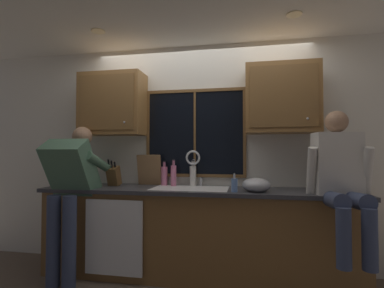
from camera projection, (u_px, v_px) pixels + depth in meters
The scene contains 25 objects.
back_wall at pixel (201, 154), 3.35m from camera, with size 5.60×0.12×2.55m, color silver.
ceiling_downlight_left at pixel (98, 31), 2.92m from camera, with size 0.14×0.14×0.01m, color #FFEAB2.
ceiling_downlight_right at pixel (294, 15), 2.56m from camera, with size 0.14×0.14×0.01m, color #FFEAB2.
window_glass at pixel (195, 133), 3.30m from camera, with size 1.10×0.02×0.95m, color black.
window_frame_top at pixel (195, 91), 3.31m from camera, with size 1.17×0.02×0.04m, color brown.
window_frame_bottom at pixel (195, 175), 3.28m from camera, with size 1.17×0.02×0.04m, color brown.
window_frame_left at pixel (148, 133), 3.40m from camera, with size 0.04×0.02×0.95m, color brown.
window_frame_right at pixel (245, 132), 3.19m from camera, with size 0.04×0.02×0.95m, color brown.
window_mullion_center at pixel (195, 133), 3.29m from camera, with size 0.02×0.02×0.95m, color brown.
lower_cabinet_run at pixel (195, 234), 2.98m from camera, with size 3.20×0.58×0.88m, color brown.
countertop at pixel (195, 190), 2.98m from camera, with size 3.26×0.62×0.04m, color #38383D.
dishwasher_front at pixel (114, 237), 2.81m from camera, with size 0.60×0.02×0.74m, color white.
upper_cabinet_left at pixel (113, 105), 3.33m from camera, with size 0.74×0.36×0.72m.
upper_cabinet_right at pixel (281, 99), 2.98m from camera, with size 0.74×0.36×0.72m.
sink at pixel (190, 198), 3.00m from camera, with size 0.80×0.46×0.21m.
faucet at pixel (194, 164), 3.18m from camera, with size 0.18×0.09×0.40m.
person_standing at pixel (70, 185), 2.90m from camera, with size 0.53×0.68×1.58m.
person_sitting_on_counter at pixel (341, 175), 2.48m from camera, with size 0.54×0.62×1.26m.
knife_block at pixel (114, 176), 3.24m from camera, with size 0.12×0.18×0.32m.
cutting_board at pixel (149, 170), 3.31m from camera, with size 0.28×0.02×0.36m, color #997047.
mixing_bowl at pixel (256, 185), 2.76m from camera, with size 0.28×0.28×0.14m, color #B7B7BC.
soap_dispenser at pixel (234, 185), 2.73m from camera, with size 0.06×0.07×0.18m.
bottle_green_glass at pixel (174, 175), 3.20m from camera, with size 0.06×0.06×0.30m.
bottle_tall_clear at pixel (193, 175), 3.19m from camera, with size 0.07×0.07×0.29m.
bottle_amber_small at pixel (164, 175), 3.27m from camera, with size 0.07×0.07×0.28m.
Camera 1 is at (0.52, -3.26, 1.30)m, focal length 26.61 mm.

